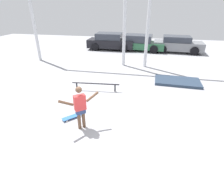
# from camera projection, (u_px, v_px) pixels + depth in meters

# --- Properties ---
(ground_plane) EXTENTS (36.00, 36.00, 0.00)m
(ground_plane) POSITION_uv_depth(u_px,v_px,m) (116.00, 133.00, 5.62)
(ground_plane) COLOR #9E9EA3
(skateboarder) EXTENTS (1.06, 0.89, 1.51)m
(skateboarder) POSITION_uv_depth(u_px,v_px,m) (80.00, 106.00, 5.49)
(skateboarder) COLOR brown
(skateboarder) RESTS_ON ground_plane
(skateboard) EXTENTS (0.69, 0.71, 0.08)m
(skateboard) POSITION_uv_depth(u_px,v_px,m) (73.00, 116.00, 6.33)
(skateboard) COLOR #2D66B2
(skateboard) RESTS_ON ground_plane
(manual_pad) EXTENTS (2.34, 1.38, 0.13)m
(manual_pad) POSITION_uv_depth(u_px,v_px,m) (177.00, 81.00, 9.21)
(manual_pad) COLOR #28384C
(manual_pad) RESTS_ON ground_plane
(grind_rail) EXTENTS (2.25, 0.24, 0.39)m
(grind_rail) POSITION_uv_depth(u_px,v_px,m) (96.00, 85.00, 8.24)
(grind_rail) COLOR black
(grind_rail) RESTS_ON ground_plane
(parked_car_black) EXTENTS (4.12, 1.93, 1.43)m
(parked_car_black) POSITION_uv_depth(u_px,v_px,m) (110.00, 41.00, 15.86)
(parked_car_black) COLOR black
(parked_car_black) RESTS_ON ground_plane
(parked_car_green) EXTENTS (4.37, 2.21, 1.33)m
(parked_car_green) POSITION_uv_depth(u_px,v_px,m) (139.00, 43.00, 15.56)
(parked_car_green) COLOR #28603D
(parked_car_green) RESTS_ON ground_plane
(parked_car_grey) EXTENTS (4.11, 2.02, 1.33)m
(parked_car_grey) POSITION_uv_depth(u_px,v_px,m) (177.00, 44.00, 14.94)
(parked_car_grey) COLOR slate
(parked_car_grey) RESTS_ON ground_plane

